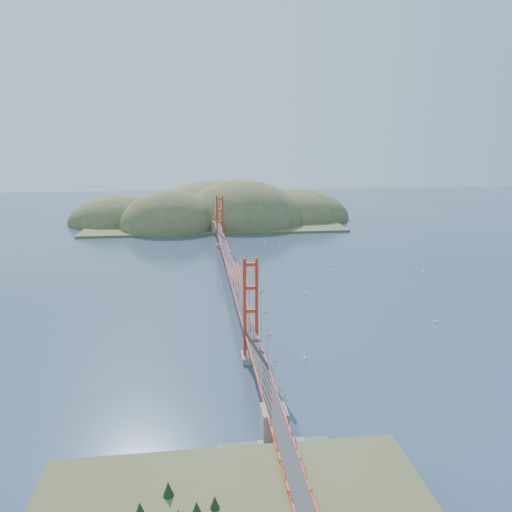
{
  "coord_description": "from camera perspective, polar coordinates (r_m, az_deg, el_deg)",
  "views": [
    {
      "loc": [
        -5.85,
        -80.86,
        23.98
      ],
      "look_at": [
        4.39,
        0.0,
        4.75
      ],
      "focal_mm": 35.0,
      "sensor_mm": 36.0,
      "label": 1
    }
  ],
  "objects": [
    {
      "name": "sailboat_2",
      "position": [
        71.56,
        19.87,
        -7.0
      ],
      "size": [
        0.65,
        0.65,
        0.72
      ],
      "color": "white",
      "rests_on": "ground"
    },
    {
      "name": "approach_viaduct",
      "position": [
        36.49,
        3.7,
        -22.73
      ],
      "size": [
        1.4,
        12.0,
        3.38
      ],
      "color": "red",
      "rests_on": "ground"
    },
    {
      "name": "sailboat_16",
      "position": [
        107.22,
        7.47,
        0.32
      ],
      "size": [
        0.6,
        0.6,
        0.67
      ],
      "color": "white",
      "rests_on": "ground"
    },
    {
      "name": "sailboat_0",
      "position": [
        79.96,
        5.6,
        -4.13
      ],
      "size": [
        0.61,
        0.63,
        0.71
      ],
      "color": "white",
      "rests_on": "ground"
    },
    {
      "name": "fort",
      "position": [
        40.93,
        3.08,
        -21.47
      ],
      "size": [
        3.7,
        2.3,
        1.75
      ],
      "color": "brown",
      "rests_on": "ground"
    },
    {
      "name": "sailboat_7",
      "position": [
        108.81,
        6.92,
        0.52
      ],
      "size": [
        0.58,
        0.58,
        0.64
      ],
      "color": "white",
      "rests_on": "ground"
    },
    {
      "name": "sailboat_14",
      "position": [
        93.98,
        8.58,
        -1.56
      ],
      "size": [
        0.61,
        0.66,
        0.75
      ],
      "color": "white",
      "rests_on": "ground"
    },
    {
      "name": "ground",
      "position": [
        84.54,
        -2.95,
        -3.22
      ],
      "size": [
        320.0,
        320.0,
        0.0
      ],
      "primitive_type": "plane",
      "color": "#2C3F58",
      "rests_on": "ground"
    },
    {
      "name": "promontory",
      "position": [
        40.62,
        2.66,
        -22.71
      ],
      "size": [
        9.0,
        6.0,
        0.24
      ],
      "primitive_type": "cube",
      "color": "#59544C",
      "rests_on": "ground"
    },
    {
      "name": "sailboat_4",
      "position": [
        115.65,
        16.13,
        0.85
      ],
      "size": [
        0.54,
        0.54,
        0.6
      ],
      "color": "white",
      "rests_on": "ground"
    },
    {
      "name": "sailboat_17",
      "position": [
        118.58,
        17.52,
        1.06
      ],
      "size": [
        0.66,
        0.64,
        0.74
      ],
      "color": "white",
      "rests_on": "ground"
    },
    {
      "name": "sailboat_9",
      "position": [
        97.03,
        18.56,
        -1.65
      ],
      "size": [
        0.6,
        0.6,
        0.67
      ],
      "color": "white",
      "rests_on": "ground"
    },
    {
      "name": "sailboat_15",
      "position": [
        116.31,
        10.19,
        1.24
      ],
      "size": [
        0.52,
        0.58,
        0.65
      ],
      "color": "white",
      "rests_on": "ground"
    },
    {
      "name": "far_headlands",
      "position": [
        151.5,
        -4.08,
        4.14
      ],
      "size": [
        84.0,
        58.0,
        25.0
      ],
      "color": "olive",
      "rests_on": "ground"
    },
    {
      "name": "sailboat_1",
      "position": [
        82.07,
        13.59,
        -3.99
      ],
      "size": [
        0.58,
        0.58,
        0.63
      ],
      "color": "white",
      "rests_on": "ground"
    },
    {
      "name": "sailboat_12",
      "position": [
        118.92,
        1.06,
        1.71
      ],
      "size": [
        0.51,
        0.48,
        0.57
      ],
      "color": "white",
      "rests_on": "ground"
    },
    {
      "name": "sailboat_10",
      "position": [
        57.05,
        5.56,
        -11.49
      ],
      "size": [
        0.4,
        0.49,
        0.58
      ],
      "color": "white",
      "rests_on": "ground"
    },
    {
      "name": "sailboat_3",
      "position": [
        112.95,
        2.76,
        1.08
      ],
      "size": [
        0.57,
        0.57,
        0.65
      ],
      "color": "white",
      "rests_on": "ground"
    },
    {
      "name": "bridge",
      "position": [
        83.0,
        -3.02,
        1.46
      ],
      "size": [
        2.2,
        94.4,
        12.0
      ],
      "color": "gray",
      "rests_on": "ground"
    }
  ]
}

